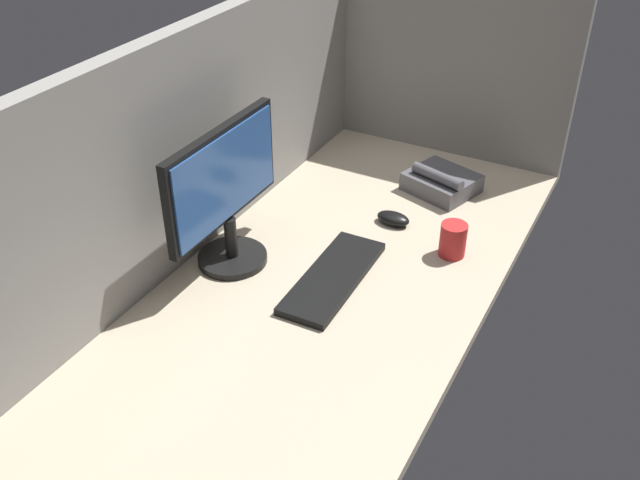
# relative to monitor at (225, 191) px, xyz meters

# --- Properties ---
(ground_plane) EXTENTS (1.80, 0.80, 0.03)m
(ground_plane) POSITION_rel_monitor_xyz_m (0.01, -0.25, -0.22)
(ground_plane) COLOR tan
(cubicle_wall_back) EXTENTS (1.80, 0.05, 0.58)m
(cubicle_wall_back) POSITION_rel_monitor_xyz_m (0.01, 0.12, 0.08)
(cubicle_wall_back) COLOR gray
(cubicle_wall_back) RESTS_ON ground_plane
(cubicle_wall_side) EXTENTS (0.05, 0.80, 0.58)m
(cubicle_wall_side) POSITION_rel_monitor_xyz_m (0.88, -0.25, 0.08)
(cubicle_wall_side) COLOR gray
(cubicle_wall_side) RESTS_ON ground_plane
(monitor) EXTENTS (0.42, 0.18, 0.37)m
(monitor) POSITION_rel_monitor_xyz_m (0.00, 0.00, 0.00)
(monitor) COLOR black
(monitor) RESTS_ON ground_plane
(keyboard) EXTENTS (0.37, 0.14, 0.02)m
(keyboard) POSITION_rel_monitor_xyz_m (0.05, -0.28, -0.20)
(keyboard) COLOR black
(keyboard) RESTS_ON ground_plane
(mouse) EXTENTS (0.06, 0.10, 0.03)m
(mouse) POSITION_rel_monitor_xyz_m (0.36, -0.30, -0.19)
(mouse) COLOR black
(mouse) RESTS_ON ground_plane
(mug_red_plastic) EXTENTS (0.07, 0.07, 0.09)m
(mug_red_plastic) POSITION_rel_monitor_xyz_m (0.30, -0.50, -0.16)
(mug_red_plastic) COLOR red
(mug_red_plastic) RESTS_ON ground_plane
(desk_phone) EXTENTS (0.22, 0.23, 0.09)m
(desk_phone) POSITION_rel_monitor_xyz_m (0.60, -0.36, -0.17)
(desk_phone) COLOR #4C4C51
(desk_phone) RESTS_ON ground_plane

